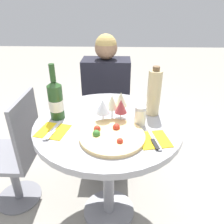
# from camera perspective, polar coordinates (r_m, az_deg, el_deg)

# --- Properties ---
(ground_plane) EXTENTS (12.00, 12.00, 0.00)m
(ground_plane) POSITION_cam_1_polar(r_m,az_deg,el_deg) (1.76, -0.82, -24.53)
(ground_plane) COLOR gray
(ground_plane) RESTS_ON ground
(dining_table) EXTENTS (0.83, 0.83, 0.76)m
(dining_table) POSITION_cam_1_polar(r_m,az_deg,el_deg) (1.32, -1.00, -7.62)
(dining_table) COLOR gray
(dining_table) RESTS_ON ground_plane
(chair_behind_diner) EXTENTS (0.37, 0.37, 0.85)m
(chair_behind_diner) POSITION_cam_1_polar(r_m,az_deg,el_deg) (2.08, -1.26, -0.26)
(chair_behind_diner) COLOR slate
(chair_behind_diner) RESTS_ON ground_plane
(seated_diner) EXTENTS (0.40, 0.46, 1.14)m
(seated_diner) POSITION_cam_1_polar(r_m,az_deg,el_deg) (1.91, -1.51, 0.14)
(seated_diner) COLOR black
(seated_diner) RESTS_ON ground_plane
(chair_empty_side) EXTENTS (0.37, 0.37, 0.85)m
(chair_empty_side) POSITION_cam_1_polar(r_m,az_deg,el_deg) (1.68, -23.55, -10.44)
(chair_empty_side) COLOR slate
(chair_empty_side) RESTS_ON ground_plane
(pizza_large) EXTENTS (0.33, 0.33, 0.05)m
(pizza_large) POSITION_cam_1_polar(r_m,az_deg,el_deg) (1.10, -0.07, -6.27)
(pizza_large) COLOR #E5C17F
(pizza_large) RESTS_ON dining_table
(wine_bottle) EXTENTS (0.08, 0.08, 0.32)m
(wine_bottle) POSITION_cam_1_polar(r_m,az_deg,el_deg) (1.28, -14.47, 3.09)
(wine_bottle) COLOR #23471E
(wine_bottle) RESTS_ON dining_table
(tall_carafe) EXTENTS (0.08, 0.08, 0.29)m
(tall_carafe) POSITION_cam_1_polar(r_m,az_deg,el_deg) (1.30, 10.92, 4.98)
(tall_carafe) COLOR tan
(tall_carafe) RESTS_ON dining_table
(sugar_shaker) EXTENTS (0.06, 0.06, 0.11)m
(sugar_shaker) POSITION_cam_1_polar(r_m,az_deg,el_deg) (1.20, 7.37, -1.02)
(sugar_shaker) COLOR silver
(sugar_shaker) RESTS_ON dining_table
(wine_glass_back_right) EXTENTS (0.07, 0.07, 0.16)m
(wine_glass_back_right) POSITION_cam_1_polar(r_m,az_deg,el_deg) (1.24, 2.34, 3.29)
(wine_glass_back_right) COLOR silver
(wine_glass_back_right) RESTS_ON dining_table
(wine_glass_front_left) EXTENTS (0.08, 0.08, 0.14)m
(wine_glass_front_left) POSITION_cam_1_polar(r_m,az_deg,el_deg) (1.19, -2.42, 1.38)
(wine_glass_front_left) COLOR silver
(wine_glass_front_left) RESTS_ON dining_table
(wine_glass_center) EXTENTS (0.07, 0.07, 0.15)m
(wine_glass_center) POSITION_cam_1_polar(r_m,az_deg,el_deg) (1.21, 0.01, 2.45)
(wine_glass_center) COLOR silver
(wine_glass_center) RESTS_ON dining_table
(wine_glass_front_right) EXTENTS (0.07, 0.07, 0.14)m
(wine_glass_front_right) POSITION_cam_1_polar(r_m,az_deg,el_deg) (1.18, 2.34, 1.35)
(wine_glass_front_right) COLOR silver
(wine_glass_front_right) RESTS_ON dining_table
(place_setting_left) EXTENTS (0.18, 0.19, 0.01)m
(place_setting_left) POSITION_cam_1_polar(r_m,az_deg,el_deg) (1.20, -15.21, -4.78)
(place_setting_left) COLOR gold
(place_setting_left) RESTS_ON dining_table
(place_setting_right) EXTENTS (0.18, 0.19, 0.01)m
(place_setting_right) POSITION_cam_1_polar(r_m,az_deg,el_deg) (1.11, 10.86, -7.10)
(place_setting_right) COLOR gold
(place_setting_right) RESTS_ON dining_table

